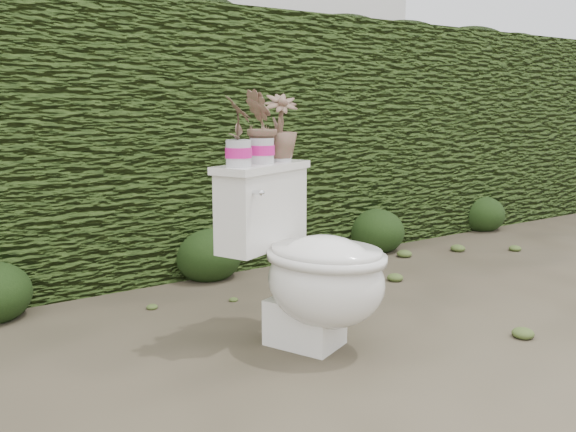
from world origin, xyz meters
TOP-DOWN VIEW (x-y plane):
  - ground at (0.00, 0.00)m, footprint 60.00×60.00m
  - hedge at (0.00, 1.60)m, footprint 8.00×1.00m
  - house_wall at (0.60, 6.00)m, footprint 8.00×3.50m
  - toilet at (-0.19, -0.10)m, footprint 0.69×0.80m
  - potted_plant_left at (-0.44, 0.05)m, footprint 0.14×0.17m
  - potted_plant_center at (-0.28, 0.12)m, footprint 0.20×0.21m
  - potted_plant_right at (-0.16, 0.18)m, footprint 0.20×0.20m
  - liriope_clump_2 at (-0.07, 1.10)m, footprint 0.41×0.41m
  - liriope_clump_3 at (1.24, 1.06)m, footprint 0.41×0.41m
  - liriope_clump_4 at (2.48, 1.12)m, footprint 0.39×0.39m

SIDE VIEW (x-z plane):
  - ground at x=0.00m, z-range 0.00..0.00m
  - liriope_clump_4 at x=2.48m, z-range 0.00..0.31m
  - liriope_clump_3 at x=1.24m, z-range 0.00..0.33m
  - liriope_clump_2 at x=-0.07m, z-range 0.00..0.33m
  - toilet at x=-0.19m, z-range -0.03..0.74m
  - hedge at x=0.00m, z-range 0.00..1.60m
  - potted_plant_left at x=-0.44m, z-range 0.78..1.05m
  - potted_plant_right at x=-0.16m, z-range 0.78..1.06m
  - potted_plant_center at x=-0.28m, z-range 0.78..1.08m
  - house_wall at x=0.60m, z-range 0.00..4.00m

